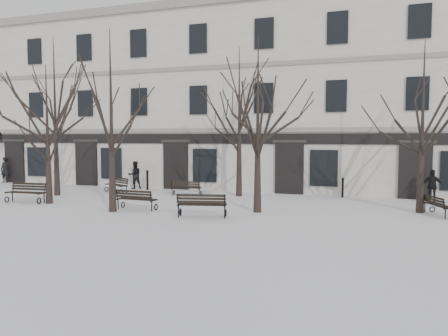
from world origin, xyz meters
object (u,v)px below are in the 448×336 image
at_px(tree_2, 258,102).
at_px(bench_2, 202,204).
at_px(bench_1, 136,199).
at_px(bench_4, 186,187).
at_px(bench_3, 117,184).
at_px(tree_1, 111,98).
at_px(bench_0, 26,192).
at_px(bench_5, 437,205).
at_px(tree_0, 47,117).

bearing_deg(tree_2, bench_2, -132.97).
xyz_separation_m(bench_1, bench_4, (0.17, 5.05, -0.04)).
xyz_separation_m(bench_2, bench_3, (-7.58, 5.76, -0.06)).
relative_size(bench_2, bench_3, 1.14).
relative_size(tree_1, bench_1, 4.23).
xyz_separation_m(bench_0, bench_1, (6.21, -0.18, -0.03)).
bearing_deg(tree_1, bench_4, 81.19).
bearing_deg(bench_2, bench_5, -171.63).
distance_m(tree_1, bench_2, 5.97).
bearing_deg(bench_3, tree_2, 4.90).
bearing_deg(bench_1, bench_4, -89.69).
relative_size(tree_0, tree_1, 0.86).
xyz_separation_m(bench_0, bench_2, (9.63, -0.95, 0.01)).
xyz_separation_m(bench_0, bench_4, (6.37, 4.87, -0.08)).
distance_m(tree_1, bench_5, 14.20).
height_order(tree_0, bench_5, tree_0).
relative_size(tree_1, tree_2, 1.04).
xyz_separation_m(tree_1, bench_4, (0.89, 5.76, -4.38)).
distance_m(tree_1, bench_0, 7.03).
bearing_deg(bench_4, bench_2, 112.76).
xyz_separation_m(tree_0, tree_2, (10.13, 0.85, 0.51)).
height_order(tree_2, bench_3, tree_2).
relative_size(tree_2, bench_4, 4.40).
relative_size(bench_1, bench_5, 1.07).
relative_size(tree_1, bench_0, 3.93).
bearing_deg(bench_0, bench_1, -6.25).
height_order(bench_1, bench_2, bench_2).
bearing_deg(bench_0, bench_4, 32.81).
distance_m(tree_2, bench_1, 6.75).
xyz_separation_m(bench_1, bench_3, (-4.16, 5.00, -0.02)).
height_order(bench_3, bench_5, bench_3).
xyz_separation_m(tree_2, bench_3, (-9.36, 3.85, -4.18)).
bearing_deg(bench_3, tree_0, -72.05).
relative_size(tree_0, bench_5, 3.89).
bearing_deg(tree_0, bench_2, -7.24).
xyz_separation_m(tree_2, bench_1, (-5.19, -1.15, -4.16)).
xyz_separation_m(tree_1, tree_2, (5.92, 1.85, -0.18)).
bearing_deg(bench_5, tree_0, 75.94).
height_order(tree_2, bench_2, tree_2).
height_order(tree_0, bench_4, tree_0).
distance_m(bench_3, bench_5, 16.65).
distance_m(tree_0, bench_5, 17.83).
bearing_deg(tree_0, bench_5, 8.07).
bearing_deg(bench_0, bench_5, 3.32).
xyz_separation_m(tree_2, bench_0, (-11.40, -0.96, -4.12)).
bearing_deg(tree_1, tree_2, 17.37).
bearing_deg(bench_4, bench_1, 81.67).
xyz_separation_m(bench_1, bench_5, (12.33, 2.75, -0.05)).
distance_m(tree_0, tree_2, 10.18).
distance_m(tree_1, bench_4, 7.29).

